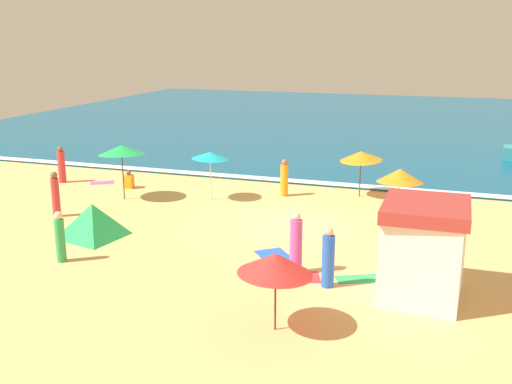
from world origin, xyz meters
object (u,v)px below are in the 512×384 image
Objects in this scene: beachgoer_0 at (284,179)px; beach_umbrella_1 at (210,156)px; beach_umbrella_0 at (400,176)px; beach_tent at (93,220)px; beachgoer_9 at (60,237)px; beachgoer_5 at (328,259)px; beach_umbrella_5 at (122,150)px; lifeguard_cabana at (423,250)px; beachgoer_6 at (56,195)px; beach_umbrella_7 at (361,156)px; beachgoer_3 at (129,180)px; beach_umbrella_6 at (276,264)px; beachgoer_4 at (61,166)px; beachgoer_1 at (296,245)px.

beach_umbrella_1 is at bearing -150.34° from beachgoer_0.
beach_umbrella_0 reaches higher than beach_tent.
beach_tent is at bearing 99.89° from beachgoer_9.
beachgoer_0 is at bearing 147.41° from beach_umbrella_0.
beachgoer_5 is at bearing 5.19° from beachgoer_9.
beachgoer_5 is at bearing -31.79° from beach_umbrella_5.
beachgoer_0 is at bearing 125.58° from lifeguard_cabana.
beach_umbrella_1 is (-7.92, 1.71, -0.11)m from beach_umbrella_0.
beach_tent is 8.75m from beachgoer_0.
lifeguard_cabana is 14.13m from beachgoer_6.
beach_umbrella_7 is at bearing 108.20° from lifeguard_cabana.
beachgoer_3 is at bearing 114.28° from beach_umbrella_5.
lifeguard_cabana reaches higher than beachgoer_6.
beach_umbrella_6 is at bearing -59.89° from beach_umbrella_1.
beachgoer_3 is at bearing 110.03° from beach_tent.
beach_umbrella_6 is 1.37× the size of beachgoer_6.
beach_umbrella_6 is 12.33m from beachgoer_0.
beach_umbrella_1 is at bearing -8.43° from beachgoer_3.
beachgoer_4 is 10.77m from beachgoer_9.
beach_umbrella_5 is at bearing -162.28° from beach_umbrella_1.
beach_umbrella_6 is 0.88× the size of beach_tent.
beach_umbrella_6 is at bearing -102.47° from beachgoer_5.
beachgoer_6 is (-4.66, -4.16, -1.03)m from beach_umbrella_1.
beachgoer_5 is at bearing -10.76° from beach_tent.
beach_umbrella_5 is 4.85m from beachgoer_4.
beachgoer_1 reaches higher than beachgoer_9.
beach_tent is 2.42m from beachgoer_9.
beach_umbrella_7 is at bearing 22.97° from beach_umbrella_1.
beach_tent is (-1.98, -5.77, -1.31)m from beach_umbrella_1.
beach_tent is at bearing -47.27° from beachgoer_4.
beach_tent is (-9.89, -4.06, -1.42)m from beach_umbrella_0.
beachgoer_3 is at bearing 143.09° from beachgoer_1.
beach_umbrella_7 is at bearing 87.70° from beachgoer_1.
beachgoer_9 is at bearing -168.82° from beachgoer_1.
beach_umbrella_6 is at bearing -15.95° from beachgoer_9.
beach_umbrella_5 reaches higher than beachgoer_6.
beachgoer_5 is (-1.30, -5.69, -1.20)m from beach_umbrella_0.
beach_umbrella_5 is 1.60× the size of beachgoer_5.
beach_umbrella_6 reaches higher than beachgoer_1.
beach_umbrella_7 reaches higher than beachgoer_6.
beachgoer_3 is (-13.42, 7.91, -0.97)m from lifeguard_cabana.
beachgoer_4 is (-4.34, 1.72, -1.31)m from beach_umbrella_5.
beachgoer_1 is at bearing 11.18° from beachgoer_9.
beach_umbrella_6 is 3.67m from beachgoer_1.
beach_umbrella_0 is 6.23m from beachgoer_0.
beach_umbrella_0 reaches higher than beachgoer_5.
beachgoer_1 reaches higher than beachgoer_6.
beach_umbrella_0 is at bearing -2.94° from beach_umbrella_5.
beach_umbrella_5 reaches higher than beach_umbrella_0.
beachgoer_9 is at bearing -175.33° from lifeguard_cabana.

